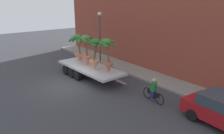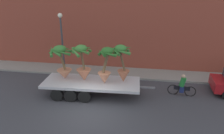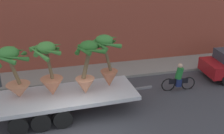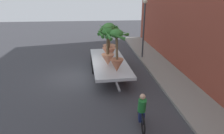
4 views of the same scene
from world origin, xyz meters
The scene contains 10 objects.
ground_plane centered at (0.00, 0.00, 0.00)m, with size 60.00×60.00×0.00m, color #38383D.
sidewalk centered at (0.00, 6.10, 0.07)m, with size 24.00×2.20×0.15m, color gray.
building_facade centered at (0.00, 7.80, 4.49)m, with size 24.00×1.20×8.99m, color brown.
flatbed_trailer centered at (-0.70, 2.08, 0.77)m, with size 7.40×2.57×0.98m.
potted_palm_rear centered at (-2.45, 2.29, 2.17)m, with size 1.61×1.66×2.31m.
potted_palm_middle centered at (-0.98, 2.16, 2.10)m, with size 1.48×1.53×2.45m.
potted_palm_front centered at (1.56, 2.37, 2.27)m, with size 1.42×1.52×2.50m.
potted_palm_extra centered at (0.58, 1.94, 2.20)m, with size 1.33×1.41×2.43m.
cyclist centered at (5.53, 2.96, 0.67)m, with size 1.84×0.38×1.54m.
street_lamp centered at (-3.58, 5.30, 3.23)m, with size 0.36×0.36×4.83m.
Camera 4 is at (12.39, 0.99, 5.33)m, focal length 31.17 mm.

